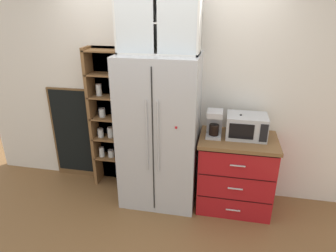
{
  "coord_description": "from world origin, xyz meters",
  "views": [
    {
      "loc": [
        0.71,
        -3.0,
        2.29
      ],
      "look_at": [
        0.1,
        0.03,
        0.99
      ],
      "focal_mm": 31.26,
      "sensor_mm": 36.0,
      "label": 1
    }
  ],
  "objects_px": {
    "coffee_maker": "(214,123)",
    "mug_red": "(239,136)",
    "chalkboard_menu": "(73,134)",
    "refrigerator": "(160,132)",
    "bottle_clear": "(240,127)",
    "microwave": "(246,126)"
  },
  "relations": [
    {
      "from": "microwave",
      "to": "mug_red",
      "type": "distance_m",
      "value": 0.15
    },
    {
      "from": "refrigerator",
      "to": "coffee_maker",
      "type": "height_order",
      "value": "refrigerator"
    },
    {
      "from": "mug_red",
      "to": "bottle_clear",
      "type": "height_order",
      "value": "bottle_clear"
    },
    {
      "from": "refrigerator",
      "to": "coffee_maker",
      "type": "bearing_deg",
      "value": 3.02
    },
    {
      "from": "microwave",
      "to": "chalkboard_menu",
      "type": "xyz_separation_m",
      "value": [
        -2.26,
        0.22,
        -0.39
      ]
    },
    {
      "from": "mug_red",
      "to": "bottle_clear",
      "type": "xyz_separation_m",
      "value": [
        -0.0,
        0.08,
        0.08
      ]
    },
    {
      "from": "mug_red",
      "to": "chalkboard_menu",
      "type": "xyz_separation_m",
      "value": [
        -2.19,
        0.32,
        -0.3
      ]
    },
    {
      "from": "coffee_maker",
      "to": "chalkboard_menu",
      "type": "distance_m",
      "value": 1.97
    },
    {
      "from": "microwave",
      "to": "mug_red",
      "type": "relative_size",
      "value": 3.69
    },
    {
      "from": "bottle_clear",
      "to": "refrigerator",
      "type": "bearing_deg",
      "value": -176.26
    },
    {
      "from": "microwave",
      "to": "bottle_clear",
      "type": "bearing_deg",
      "value": -167.71
    },
    {
      "from": "coffee_maker",
      "to": "mug_red",
      "type": "xyz_separation_m",
      "value": [
        0.28,
        -0.06,
        -0.11
      ]
    },
    {
      "from": "mug_red",
      "to": "coffee_maker",
      "type": "bearing_deg",
      "value": 168.66
    },
    {
      "from": "refrigerator",
      "to": "bottle_clear",
      "type": "relative_size",
      "value": 6.7
    },
    {
      "from": "chalkboard_menu",
      "to": "bottle_clear",
      "type": "bearing_deg",
      "value": -6.13
    },
    {
      "from": "bottle_clear",
      "to": "chalkboard_menu",
      "type": "relative_size",
      "value": 0.21
    },
    {
      "from": "bottle_clear",
      "to": "microwave",
      "type": "bearing_deg",
      "value": 12.29
    },
    {
      "from": "refrigerator",
      "to": "chalkboard_menu",
      "type": "height_order",
      "value": "refrigerator"
    },
    {
      "from": "microwave",
      "to": "chalkboard_menu",
      "type": "height_order",
      "value": "chalkboard_menu"
    },
    {
      "from": "mug_red",
      "to": "bottle_clear",
      "type": "bearing_deg",
      "value": 91.29
    },
    {
      "from": "chalkboard_menu",
      "to": "coffee_maker",
      "type": "bearing_deg",
      "value": -7.78
    },
    {
      "from": "coffee_maker",
      "to": "chalkboard_menu",
      "type": "xyz_separation_m",
      "value": [
        -1.91,
        0.26,
        -0.41
      ]
    }
  ]
}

